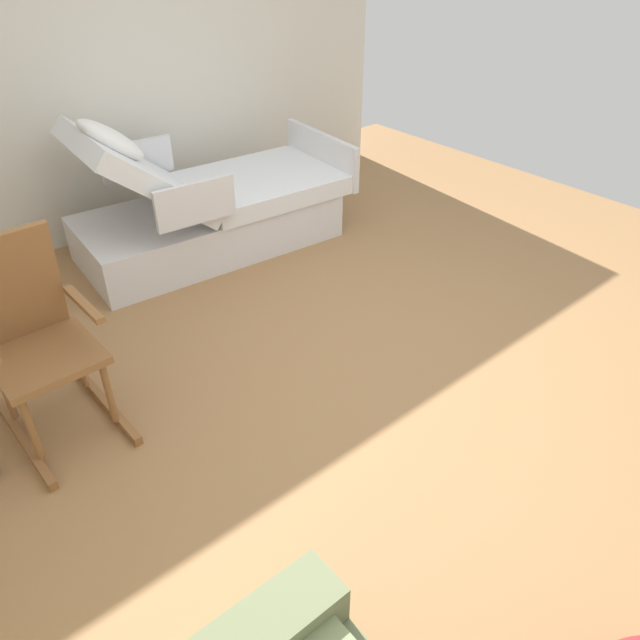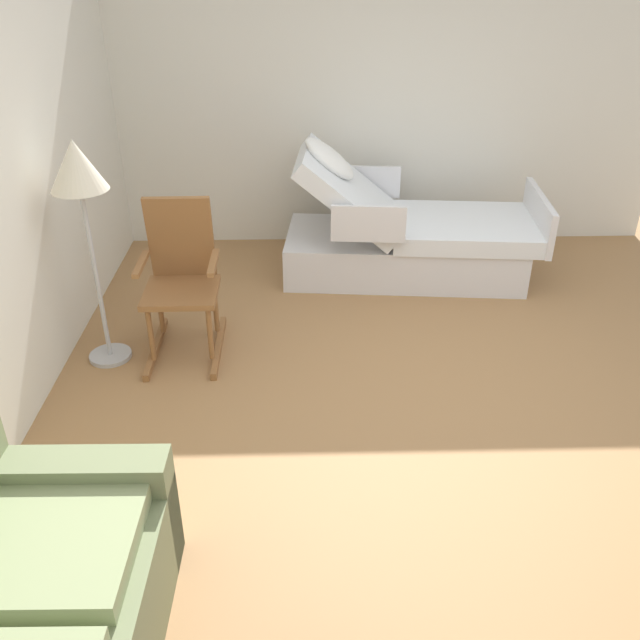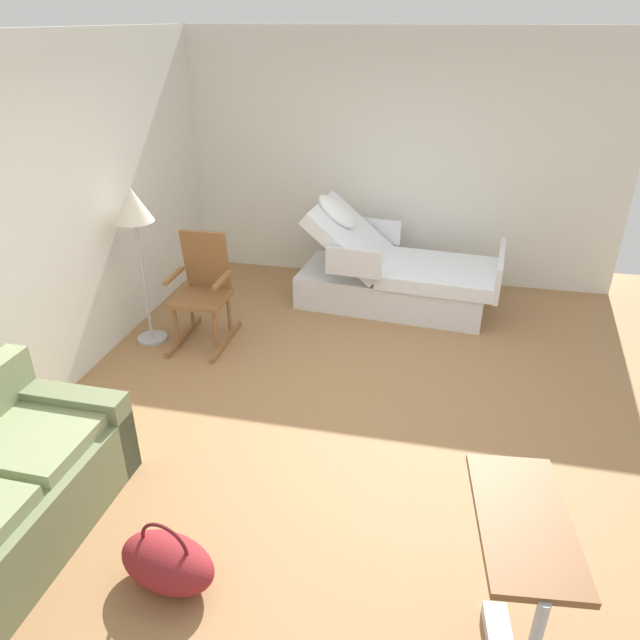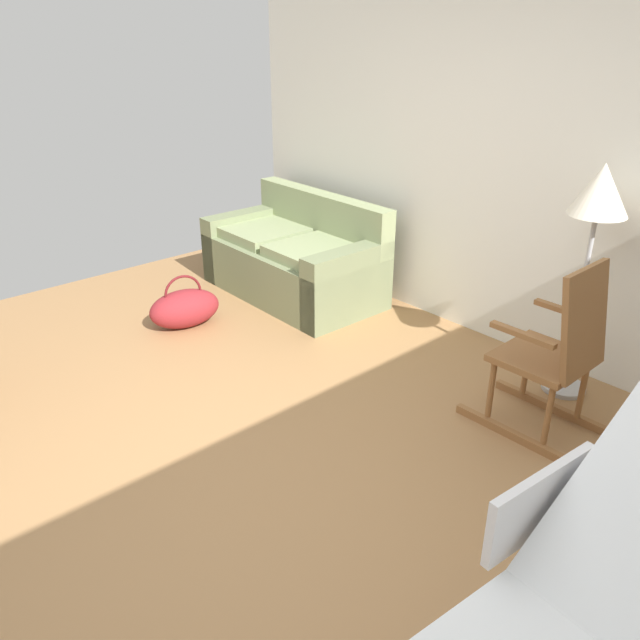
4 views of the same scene
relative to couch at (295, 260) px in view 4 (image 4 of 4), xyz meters
name	(u,v)px [view 4 (image 4 of 4)]	position (x,y,z in m)	size (l,w,h in m)	color
ground_plane	(251,477)	(1.79, -1.79, -0.31)	(6.74, 6.74, 0.00)	#9E7247
back_wall	(533,161)	(1.79, 0.61, 1.04)	(5.59, 0.10, 2.70)	silver
couch	(295,260)	(0.00, 0.00, 0.00)	(1.61, 0.87, 0.85)	#737D57
rocking_chair	(556,354)	(2.59, -0.23, 0.20)	(0.77, 0.51, 1.05)	brown
floor_lamp	(598,207)	(2.43, 0.27, 0.92)	(0.34, 0.34, 1.48)	#B2B5BA
duffel_bag	(185,308)	(-0.06, -1.09, -0.15)	(0.42, 0.61, 0.43)	maroon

